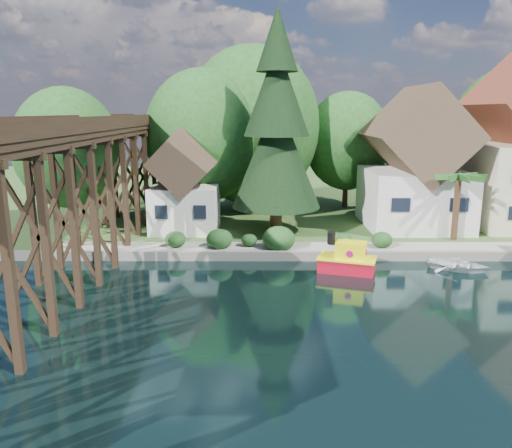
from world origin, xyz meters
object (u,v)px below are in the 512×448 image
object	(u,v)px
shed	(185,188)
house_left	(415,168)
palm_tree	(459,179)
boat_white_a	(458,264)
tugboat	(348,260)
conifer	(277,128)
trestle_bridge	(75,186)

from	to	relation	value
shed	house_left	bearing A→B (deg)	4.77
palm_tree	boat_white_a	bearing A→B (deg)	-107.89
house_left	tugboat	world-z (taller)	house_left
shed	tugboat	size ratio (longest dim) A/B	2.05
tugboat	palm_tree	bearing A→B (deg)	34.21
palm_tree	tugboat	world-z (taller)	palm_tree
house_left	shed	world-z (taller)	house_left
conifer	shed	bearing A→B (deg)	173.34
conifer	boat_white_a	world-z (taller)	conifer
palm_tree	tugboat	size ratio (longest dim) A/B	1.32
shed	conifer	bearing A→B (deg)	-6.66
shed	tugboat	world-z (taller)	shed
conifer	palm_tree	bearing A→B (deg)	-9.40
shed	palm_tree	world-z (taller)	shed
palm_tree	boat_white_a	world-z (taller)	palm_tree
boat_white_a	shed	bearing A→B (deg)	90.01
conifer	boat_white_a	bearing A→B (deg)	-34.58
house_left	conifer	distance (m)	11.72
house_left	palm_tree	bearing A→B (deg)	-68.56
shed	palm_tree	bearing A→B (deg)	-8.44
trestle_bridge	shed	bearing A→B (deg)	61.81
trestle_bridge	palm_tree	bearing A→B (deg)	14.50
house_left	boat_white_a	bearing A→B (deg)	-90.16
conifer	tugboat	world-z (taller)	conifer
shed	conifer	distance (m)	8.34
trestle_bridge	conifer	xyz separation A→B (m)	(11.96, 8.51, 3.00)
palm_tree	tugboat	bearing A→B (deg)	-145.79
house_left	shed	bearing A→B (deg)	-175.23
palm_tree	boat_white_a	distance (m)	7.33
tugboat	boat_white_a	distance (m)	6.94
shed	boat_white_a	size ratio (longest dim) A/B	2.18
palm_tree	tugboat	distance (m)	11.30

